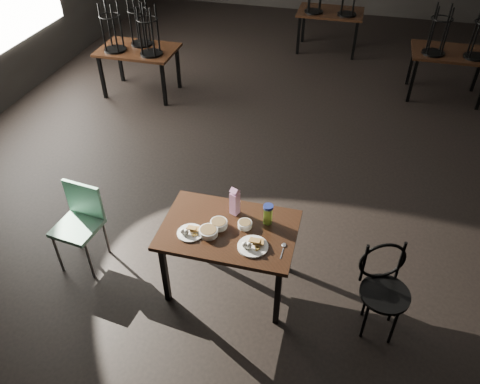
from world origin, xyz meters
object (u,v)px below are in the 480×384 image
(main_table, at_px, (229,235))
(school_chair, at_px, (80,219))
(bentwood_chair, at_px, (383,283))
(juice_carton, at_px, (235,202))
(water_bottle, at_px, (268,214))

(main_table, height_order, school_chair, school_chair)
(bentwood_chair, bearing_deg, juice_carton, 146.83)
(main_table, distance_m, juice_carton, 0.30)
(main_table, distance_m, school_chair, 1.51)
(juice_carton, distance_m, water_bottle, 0.32)
(juice_carton, height_order, water_bottle, juice_carton)
(bentwood_chair, bearing_deg, main_table, 155.54)
(main_table, height_order, bentwood_chair, bentwood_chair)
(water_bottle, bearing_deg, main_table, -153.01)
(water_bottle, xyz_separation_m, school_chair, (-1.82, -0.17, -0.32))
(water_bottle, distance_m, school_chair, 1.86)
(bentwood_chair, bearing_deg, school_chair, 157.86)
(main_table, xyz_separation_m, juice_carton, (-0.00, 0.21, 0.21))
(bentwood_chair, xyz_separation_m, school_chair, (-2.88, 0.10, 0.00))
(school_chair, bearing_deg, main_table, 7.28)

